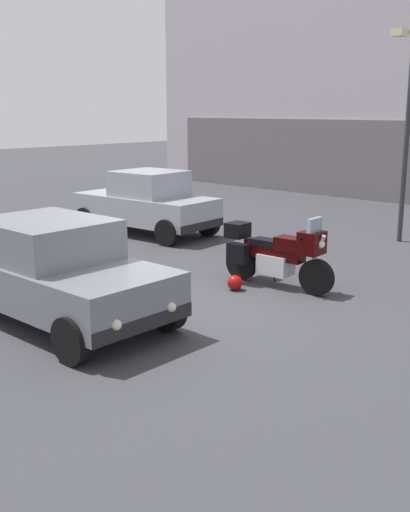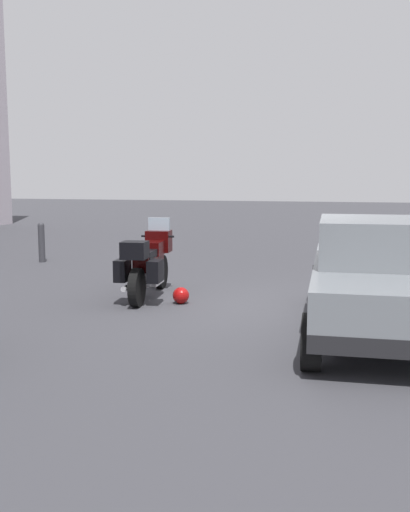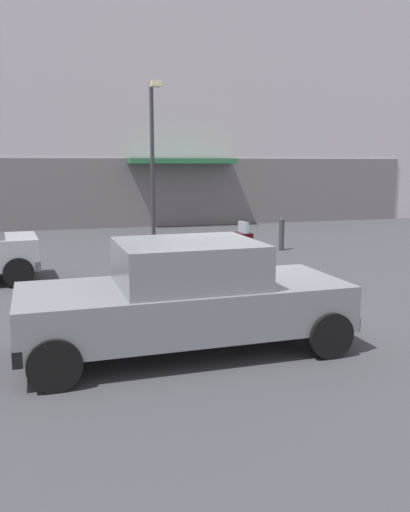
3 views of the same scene
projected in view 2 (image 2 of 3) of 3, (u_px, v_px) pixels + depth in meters
The scene contains 5 objects.
ground_plane at pixel (268, 309), 9.55m from camera, with size 80.00×80.00×0.00m, color #38383D.
motorcycle at pixel (149, 263), 10.41m from camera, with size 2.26×0.79×1.36m.
helmet at pixel (181, 295), 9.95m from camera, with size 0.28×0.28×0.28m, color #990C0C.
car_sedan_far at pixel (380, 276), 8.05m from camera, with size 4.61×2.00×1.56m.
bollard_curbside at pixel (42, 241), 14.67m from camera, with size 0.16×0.16×1.00m.
Camera 2 is at (-9.32, -1.19, 2.14)m, focal length 41.60 mm.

